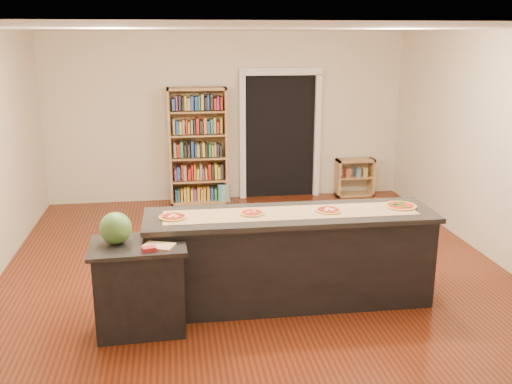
{
  "coord_description": "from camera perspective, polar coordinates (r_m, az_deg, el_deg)",
  "views": [
    {
      "loc": [
        -0.92,
        -6.02,
        2.74
      ],
      "look_at": [
        0.0,
        0.2,
        1.0
      ],
      "focal_mm": 40.0,
      "sensor_mm": 36.0,
      "label": 1
    }
  ],
  "objects": [
    {
      "name": "room",
      "position": [
        6.24,
        0.27,
        3.06
      ],
      "size": [
        6.0,
        7.0,
        2.8
      ],
      "color": "beige",
      "rests_on": "ground"
    },
    {
      "name": "doorway",
      "position": [
        9.78,
        2.43,
        6.4
      ],
      "size": [
        1.4,
        0.09,
        2.21
      ],
      "color": "black",
      "rests_on": "room"
    },
    {
      "name": "kitchen_island",
      "position": [
        6.0,
        3.41,
        -6.55
      ],
      "size": [
        2.98,
        0.81,
        0.98
      ],
      "rotation": [
        0.0,
        0.0,
        -0.01
      ],
      "color": "black",
      "rests_on": "ground"
    },
    {
      "name": "side_counter",
      "position": [
        5.58,
        -11.51,
        -9.23
      ],
      "size": [
        0.88,
        0.64,
        0.87
      ],
      "rotation": [
        0.0,
        0.0,
        0.04
      ],
      "color": "black",
      "rests_on": "ground"
    },
    {
      "name": "bookshelf",
      "position": [
        9.48,
        -5.81,
        4.56
      ],
      "size": [
        0.96,
        0.34,
        1.92
      ],
      "primitive_type": "cube",
      "color": "tan",
      "rests_on": "ground"
    },
    {
      "name": "low_shelf",
      "position": [
        10.13,
        9.84,
        1.46
      ],
      "size": [
        0.65,
        0.28,
        0.65
      ],
      "primitive_type": "cube",
      "color": "tan",
      "rests_on": "ground"
    },
    {
      "name": "waste_bin",
      "position": [
        9.63,
        -3.22,
        -0.1
      ],
      "size": [
        0.22,
        0.22,
        0.32
      ],
      "primitive_type": "cylinder",
      "color": "#5FB8D4",
      "rests_on": "ground"
    },
    {
      "name": "kraft_paper",
      "position": [
        5.83,
        3.48,
        -2.09
      ],
      "size": [
        2.59,
        0.49,
        0.0
      ],
      "primitive_type": "cube",
      "rotation": [
        0.0,
        0.0,
        -0.01
      ],
      "color": "#A78456",
      "rests_on": "kitchen_island"
    },
    {
      "name": "watermelon",
      "position": [
        5.42,
        -13.86,
        -3.52
      ],
      "size": [
        0.3,
        0.3,
        0.3
      ],
      "primitive_type": "sphere",
      "color": "#144214",
      "rests_on": "side_counter"
    },
    {
      "name": "cutting_board",
      "position": [
        5.29,
        -9.72,
        -5.34
      ],
      "size": [
        0.32,
        0.27,
        0.02
      ],
      "primitive_type": "cube",
      "rotation": [
        0.0,
        0.0,
        -0.39
      ],
      "color": "tan",
      "rests_on": "side_counter"
    },
    {
      "name": "package_red",
      "position": [
        5.2,
        -10.65,
        -5.64
      ],
      "size": [
        0.13,
        0.11,
        0.04
      ],
      "primitive_type": "cube",
      "rotation": [
        0.0,
        0.0,
        0.22
      ],
      "color": "maroon",
      "rests_on": "side_counter"
    },
    {
      "name": "package_teal",
      "position": [
        5.52,
        -8.9,
        -4.17
      ],
      "size": [
        0.16,
        0.16,
        0.06
      ],
      "primitive_type": "cylinder",
      "color": "#195966",
      "rests_on": "side_counter"
    },
    {
      "name": "pizza_a",
      "position": [
        5.72,
        -8.28,
        -2.47
      ],
      "size": [
        0.28,
        0.28,
        0.02
      ],
      "color": "tan",
      "rests_on": "kitchen_island"
    },
    {
      "name": "pizza_b",
      "position": [
        5.78,
        -0.39,
        -2.11
      ],
      "size": [
        0.28,
        0.28,
        0.02
      ],
      "color": "tan",
      "rests_on": "kitchen_island"
    },
    {
      "name": "pizza_c",
      "position": [
        5.92,
        7.25,
        -1.82
      ],
      "size": [
        0.29,
        0.29,
        0.02
      ],
      "color": "tan",
      "rests_on": "kitchen_island"
    },
    {
      "name": "pizza_d",
      "position": [
        6.21,
        14.23,
        -1.35
      ],
      "size": [
        0.32,
        0.32,
        0.02
      ],
      "color": "tan",
      "rests_on": "kitchen_island"
    }
  ]
}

